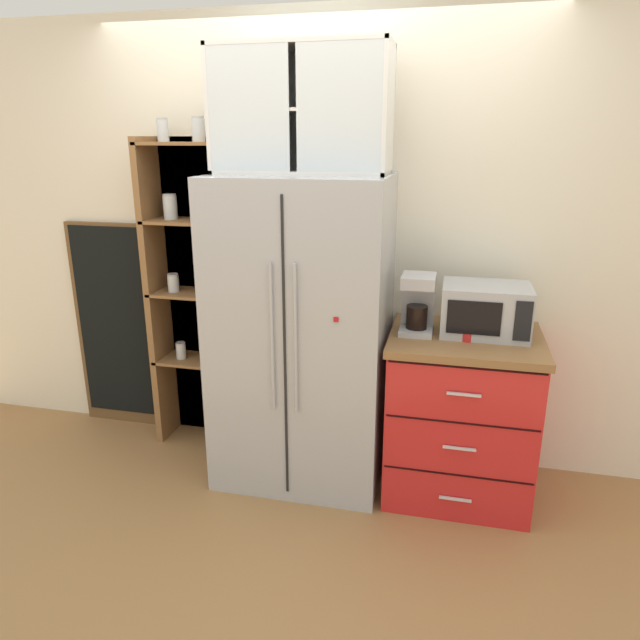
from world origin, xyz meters
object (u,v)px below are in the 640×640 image
(coffee_maker, at_px, (418,303))
(microwave, at_px, (485,310))
(bottle_green, at_px, (468,315))
(refrigerator, at_px, (302,333))
(mug_red, at_px, (468,332))
(chalkboard_menu, at_px, (118,326))

(coffee_maker, bearing_deg, microwave, 7.00)
(bottle_green, bearing_deg, refrigerator, -177.90)
(refrigerator, xyz_separation_m, bottle_green, (0.87, 0.03, 0.16))
(mug_red, xyz_separation_m, chalkboard_menu, (-2.22, 0.38, -0.26))
(refrigerator, distance_m, coffee_maker, 0.65)
(chalkboard_menu, bearing_deg, microwave, -6.17)
(refrigerator, relative_size, chalkboard_menu, 1.24)
(microwave, xyz_separation_m, coffee_maker, (-0.34, -0.04, 0.03))
(microwave, relative_size, coffee_maker, 1.42)
(microwave, bearing_deg, coffee_maker, -173.00)
(refrigerator, relative_size, bottle_green, 7.01)
(refrigerator, height_order, coffee_maker, refrigerator)
(bottle_green, xyz_separation_m, chalkboard_menu, (-2.22, 0.28, -0.32))
(mug_red, relative_size, chalkboard_menu, 0.08)
(refrigerator, distance_m, bottle_green, 0.89)
(bottle_green, bearing_deg, mug_red, -88.85)
(chalkboard_menu, bearing_deg, bottle_green, -7.19)
(microwave, relative_size, chalkboard_menu, 0.32)
(coffee_maker, bearing_deg, mug_red, -18.06)
(refrigerator, height_order, microwave, refrigerator)
(bottle_green, height_order, chalkboard_menu, chalkboard_menu)
(refrigerator, xyz_separation_m, mug_red, (0.88, -0.06, 0.10))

